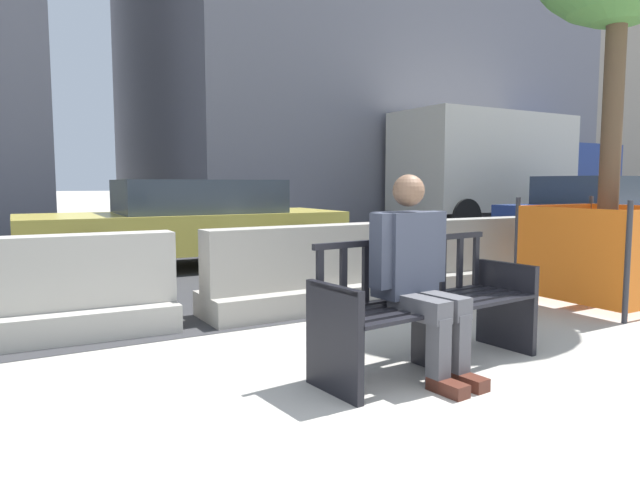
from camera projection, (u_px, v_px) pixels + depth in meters
ground_plane at (504, 453)px, 2.66m from camera, size 200.00×200.00×0.00m
street_asphalt at (125, 254)px, 10.16m from camera, size 120.00×12.00×0.01m
street_bench at (428, 310)px, 3.87m from camera, size 1.73×0.68×0.88m
seated_person at (416, 271)px, 3.70m from camera, size 0.59×0.75×1.31m
jersey_barrier_centre at (302, 276)px, 5.63m from camera, size 2.01×0.71×0.84m
jersey_barrier_left at (48, 297)px, 4.59m from camera, size 2.03×0.77×0.84m
jersey_barrier_right at (474, 260)px, 6.83m from camera, size 2.02×0.76×0.84m
construction_fence at (606, 251)px, 5.93m from camera, size 1.29×1.29×1.11m
car_taxi_near at (190, 223)px, 8.52m from camera, size 4.67×1.94×1.31m
car_sedan_far at (595, 210)px, 12.11m from camera, size 4.55×2.18×1.40m
delivery_truck at (504, 167)px, 15.45m from camera, size 6.82×2.38×3.05m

